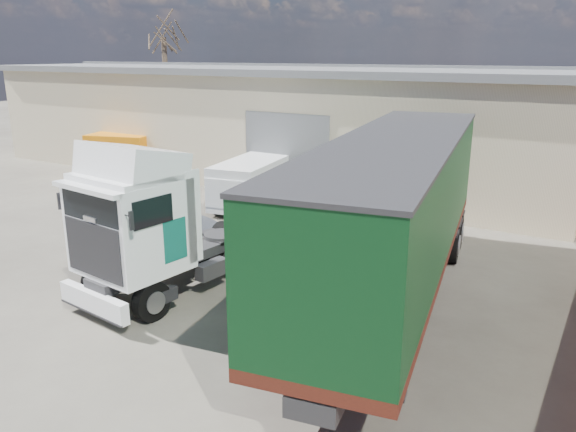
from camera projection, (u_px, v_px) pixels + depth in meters
The scene contains 8 objects.
ground at pixel (150, 290), 14.61m from camera, with size 120.00×120.00×0.00m, color black.
warehouse at pixel (282, 117), 29.97m from camera, with size 30.60×12.60×5.42m.
bare_tree at pixel (163, 23), 37.81m from camera, with size 4.00×4.00×9.60m.
tractor_unit at pixel (157, 231), 13.90m from camera, with size 2.86×6.23×4.02m.
box_trailer at pixel (396, 204), 13.27m from camera, with size 4.79×12.59×4.10m.
panel_van at pixel (252, 183), 22.28m from camera, with size 2.67×4.87×1.89m.
orange_skip at pixel (123, 157), 28.20m from camera, with size 3.78×2.95×2.08m.
gravel_heap at pixel (155, 213), 19.99m from camera, with size 5.89×5.22×0.98m.
Camera 1 is at (10.12, -9.62, 5.93)m, focal length 35.00 mm.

